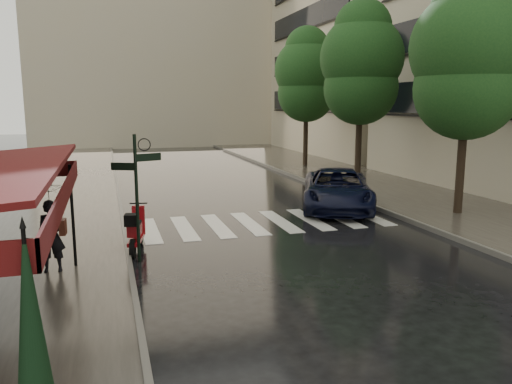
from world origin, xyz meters
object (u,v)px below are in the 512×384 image
scooter (136,231)px  parasol_front (32,342)px  pedestrian_with_umbrella (49,200)px  parked_car (337,189)px

scooter → parasol_front: size_ratio=0.68×
pedestrian_with_umbrella → parked_car: 10.52m
pedestrian_with_umbrella → parked_car: (9.28, 4.86, -1.01)m
scooter → parked_car: 8.18m
pedestrian_with_umbrella → parasol_front: parasol_front is taller
parasol_front → parked_car: bearing=52.3°
scooter → parked_car: parked_car is taller
scooter → parasol_front: bearing=-88.1°
pedestrian_with_umbrella → parasol_front: size_ratio=0.93×
parasol_front → pedestrian_with_umbrella: bearing=94.1°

